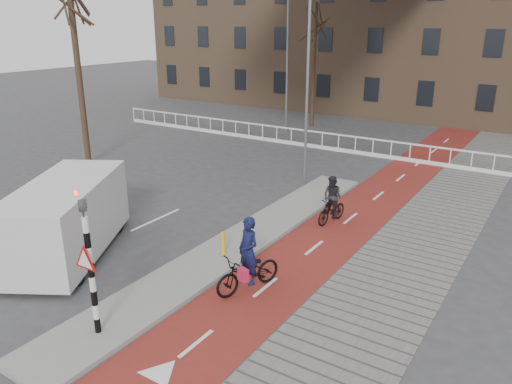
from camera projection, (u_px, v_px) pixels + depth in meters
The scene contains 15 objects.
ground at pixel (176, 305), 12.93m from camera, with size 120.00×120.00×0.00m, color #38383A.
bike_lane at pixel (370, 203), 20.10m from camera, with size 2.50×60.00×0.01m, color maroon.
sidewalk at pixel (441, 217), 18.67m from camera, with size 3.00×60.00×0.01m, color slate.
curb_island at pixel (241, 242), 16.45m from camera, with size 1.80×16.00×0.12m, color gray.
traffic_signal at pixel (89, 260), 10.98m from camera, with size 0.80×0.80×3.68m.
bollard at pixel (223, 244), 15.27m from camera, with size 0.12×0.12×0.76m, color #F3AB0D.
cyclist_near at pixel (248, 267), 13.39m from camera, with size 1.36×2.17×2.11m.
cyclist_far at pixel (332, 204), 17.91m from camera, with size 0.82×1.65×1.74m.
van at pixel (66, 218), 15.31m from camera, with size 4.59×5.77×2.33m.
railing at pixel (306, 142), 28.89m from camera, with size 28.00×0.10×0.99m.
townhouse_row at pixel (426, 8), 37.32m from camera, with size 46.00×10.00×15.90m.
tree_left at pixel (78, 71), 24.03m from camera, with size 0.30×0.30×9.32m, color #332316.
tree_mid at pixel (314, 66), 33.29m from camera, with size 0.23×0.23×8.07m, color #332316.
streetlight_near at pixel (307, 90), 21.21m from camera, with size 0.12×0.12×8.30m, color slate.
streetlight_left at pixel (287, 65), 31.61m from camera, with size 0.12×0.12×8.48m, color slate.
Camera 1 is at (7.86, -8.33, 7.00)m, focal length 35.00 mm.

